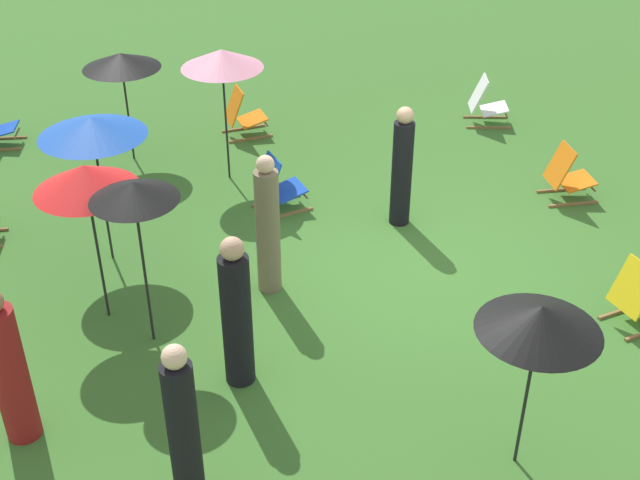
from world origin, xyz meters
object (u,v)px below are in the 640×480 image
deckchair_9 (640,297)px  person_1 (184,434)px  umbrella_5 (134,192)px  umbrella_2 (222,59)px  umbrella_1 (121,61)px  deckchair_0 (243,115)px  umbrella_4 (540,319)px  person_4 (268,228)px  person_3 (9,371)px  deckchair_5 (567,176)px  deckchair_1 (486,103)px  person_2 (237,315)px  umbrella_3 (85,178)px  deckchair_6 (278,186)px  person_0 (402,169)px  umbrella_0 (92,127)px

deckchair_9 → person_1: (-1.83, 5.11, 0.50)m
umbrella_5 → umbrella_2: bearing=-16.2°
deckchair_9 → umbrella_1: 7.94m
deckchair_0 → umbrella_2: (-1.49, 0.34, 1.51)m
umbrella_4 → person_4: 3.80m
person_1 → person_3: person_1 is taller
deckchair_5 → person_1: person_1 is taller
deckchair_9 → person_1: person_1 is taller
deckchair_1 → deckchair_9: (-5.65, 0.09, 0.00)m
deckchair_5 → person_4: size_ratio=0.46×
deckchair_5 → person_1: (-4.75, 5.50, 0.50)m
person_2 → deckchair_5: bearing=172.9°
umbrella_1 → person_4: (-3.86, -1.78, -0.75)m
umbrella_3 → deckchair_0: bearing=-22.5°
deckchair_9 → deckchair_5: bearing=-23.5°
umbrella_2 → deckchair_6: bearing=-149.5°
umbrella_2 → deckchair_9: bearing=-134.5°
deckchair_6 → person_0: bearing=-127.2°
deckchair_1 → umbrella_3: (-4.54, 6.10, 1.44)m
umbrella_1 → umbrella_5: (-4.65, -0.38, 0.28)m
umbrella_3 → person_3: size_ratio=1.15×
umbrella_1 → umbrella_2: umbrella_2 is taller
umbrella_0 → umbrella_4: (-4.13, -3.94, -0.17)m
person_3 → person_2: bearing=99.9°
umbrella_4 → deckchair_1: bearing=-16.4°
umbrella_0 → person_0: (0.30, -3.89, -1.02)m
umbrella_0 → umbrella_5: (-1.77, -0.55, 0.04)m
umbrella_2 → umbrella_4: (-6.11, -2.30, -0.21)m
umbrella_1 → umbrella_4: size_ratio=0.96×
deckchair_5 → person_0: bearing=95.6°
umbrella_2 → deckchair_5: bearing=-106.4°
deckchair_6 → umbrella_5: size_ratio=0.43×
deckchair_5 → umbrella_0: size_ratio=0.42×
deckchair_1 → deckchair_9: bearing=-170.6°
deckchair_0 → deckchair_9: bearing=-156.7°
deckchair_5 → umbrella_2: (1.41, 4.78, 1.51)m
umbrella_2 → umbrella_4: size_ratio=1.12×
umbrella_4 → deckchair_6: bearing=18.3°
person_1 → person_3: 1.95m
deckchair_0 → person_3: bearing=146.3°
deckchair_9 → person_2: size_ratio=0.49×
umbrella_1 → umbrella_5: size_ratio=0.87×
person_0 → person_3: size_ratio=1.00×
deckchair_1 → person_0: person_0 is taller
umbrella_2 → person_3: umbrella_2 is taller
umbrella_2 → person_0: size_ratio=1.18×
deckchair_1 → deckchair_9: 5.65m
umbrella_1 → umbrella_2: (-0.89, -1.47, 0.27)m
deckchair_1 → person_0: 3.77m
deckchair_1 → deckchair_5: 2.75m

